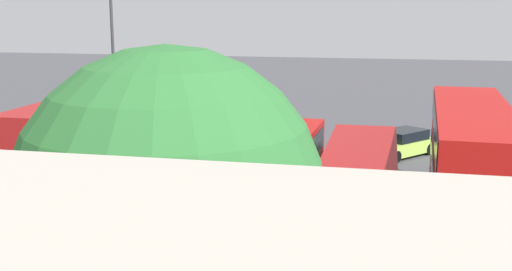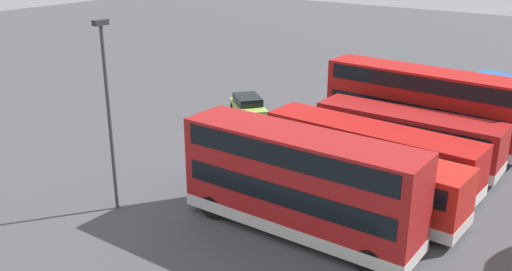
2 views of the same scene
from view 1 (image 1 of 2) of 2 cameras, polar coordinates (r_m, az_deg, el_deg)
ground_plane at (r=32.94m, az=4.32°, el=-2.46°), size 140.00×140.00×0.00m
bus_double_decker_near_end at (r=23.46m, az=18.86°, el=-2.65°), size 3.15×12.18×4.55m
bus_single_deck_second at (r=22.89m, az=9.33°, el=-4.67°), size 2.67×10.33×2.95m
bus_single_deck_third at (r=23.91m, az=1.11°, el=-3.81°), size 3.06×11.58×2.95m
bus_single_deck_fourth at (r=23.92m, az=-7.21°, el=-3.90°), size 2.94×10.33×2.95m
bus_double_decker_fifth at (r=25.92m, az=-13.99°, el=-1.06°), size 2.66×10.67×4.55m
car_hatchback_silver at (r=35.08m, az=13.10°, el=-0.69°), size 3.92×4.28×1.43m
lamp_post_tall at (r=34.13m, az=-12.81°, el=6.50°), size 0.70×0.30×8.85m
tree_rightmost at (r=10.32m, az=-7.82°, el=-6.05°), size 5.09×5.09×7.41m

